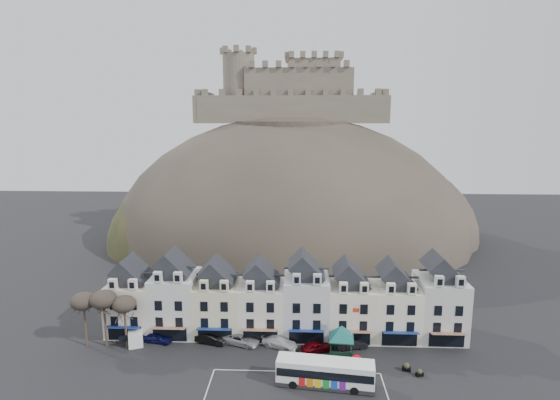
{
  "coord_description": "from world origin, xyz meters",
  "views": [
    {
      "loc": [
        2.0,
        -47.75,
        32.78
      ],
      "look_at": [
        -0.99,
        24.0,
        19.63
      ],
      "focal_mm": 28.0,
      "sensor_mm": 36.0,
      "label": 1
    }
  ],
  "objects_px": {
    "car_silver": "(241,339)",
    "bus_shelter": "(341,332)",
    "car_navy": "(158,337)",
    "car_charcoal": "(352,343)",
    "bus": "(325,372)",
    "white_van": "(135,335)",
    "flagpole": "(352,327)",
    "red_buoy": "(356,362)",
    "car_black": "(211,338)",
    "car_maroon": "(316,347)",
    "car_white": "(280,342)"
  },
  "relations": [
    {
      "from": "flagpole",
      "to": "car_silver",
      "type": "xyz_separation_m",
      "value": [
        -16.09,
        1.96,
        -3.26
      ]
    },
    {
      "from": "bus",
      "to": "red_buoy",
      "type": "distance_m",
      "value": 6.04
    },
    {
      "from": "car_black",
      "to": "car_silver",
      "type": "height_order",
      "value": "car_silver"
    },
    {
      "from": "white_van",
      "to": "car_silver",
      "type": "bearing_deg",
      "value": -21.79
    },
    {
      "from": "flagpole",
      "to": "car_silver",
      "type": "bearing_deg",
      "value": 173.06
    },
    {
      "from": "car_black",
      "to": "car_charcoal",
      "type": "height_order",
      "value": "car_black"
    },
    {
      "from": "bus_shelter",
      "to": "white_van",
      "type": "distance_m",
      "value": 30.7
    },
    {
      "from": "red_buoy",
      "to": "white_van",
      "type": "bearing_deg",
      "value": 169.6
    },
    {
      "from": "car_navy",
      "to": "car_silver",
      "type": "bearing_deg",
      "value": -78.17
    },
    {
      "from": "bus",
      "to": "red_buoy",
      "type": "bearing_deg",
      "value": 49.15
    },
    {
      "from": "flagpole",
      "to": "car_silver",
      "type": "height_order",
      "value": "flagpole"
    },
    {
      "from": "red_buoy",
      "to": "car_black",
      "type": "distance_m",
      "value": 21.61
    },
    {
      "from": "white_van",
      "to": "car_maroon",
      "type": "distance_m",
      "value": 27.1
    },
    {
      "from": "flagpole",
      "to": "car_charcoal",
      "type": "relative_size",
      "value": 1.55
    },
    {
      "from": "bus",
      "to": "flagpole",
      "type": "relative_size",
      "value": 1.75
    },
    {
      "from": "white_van",
      "to": "car_silver",
      "type": "distance_m",
      "value": 15.97
    },
    {
      "from": "bus_shelter",
      "to": "car_black",
      "type": "xyz_separation_m",
      "value": [
        -19.07,
        2.45,
        -2.65
      ]
    },
    {
      "from": "car_charcoal",
      "to": "white_van",
      "type": "bearing_deg",
      "value": 76.63
    },
    {
      "from": "car_silver",
      "to": "bus_shelter",
      "type": "bearing_deg",
      "value": -80.94
    },
    {
      "from": "flagpole",
      "to": "car_white",
      "type": "bearing_deg",
      "value": 173.05
    },
    {
      "from": "car_navy",
      "to": "car_charcoal",
      "type": "bearing_deg",
      "value": -79.25
    },
    {
      "from": "car_silver",
      "to": "car_white",
      "type": "distance_m",
      "value": 5.8
    },
    {
      "from": "flagpole",
      "to": "white_van",
      "type": "bearing_deg",
      "value": 176.43
    },
    {
      "from": "bus_shelter",
      "to": "red_buoy",
      "type": "distance_m",
      "value": 4.54
    },
    {
      "from": "car_silver",
      "to": "car_white",
      "type": "height_order",
      "value": "car_white"
    },
    {
      "from": "red_buoy",
      "to": "car_charcoal",
      "type": "relative_size",
      "value": 0.43
    },
    {
      "from": "car_charcoal",
      "to": "bus",
      "type": "bearing_deg",
      "value": 142.19
    },
    {
      "from": "white_van",
      "to": "bus_shelter",
      "type": "bearing_deg",
      "value": -26.32
    },
    {
      "from": "car_maroon",
      "to": "bus_shelter",
      "type": "bearing_deg",
      "value": -119.06
    },
    {
      "from": "red_buoy",
      "to": "car_white",
      "type": "height_order",
      "value": "red_buoy"
    },
    {
      "from": "bus_shelter",
      "to": "car_white",
      "type": "distance_m",
      "value": 9.33
    },
    {
      "from": "white_van",
      "to": "car_charcoal",
      "type": "height_order",
      "value": "white_van"
    },
    {
      "from": "bus",
      "to": "car_navy",
      "type": "height_order",
      "value": "bus"
    },
    {
      "from": "bus_shelter",
      "to": "flagpole",
      "type": "height_order",
      "value": "flagpole"
    },
    {
      "from": "red_buoy",
      "to": "car_silver",
      "type": "relative_size",
      "value": 0.35
    },
    {
      "from": "car_white",
      "to": "bus_shelter",
      "type": "bearing_deg",
      "value": -77.24
    },
    {
      "from": "bus",
      "to": "car_white",
      "type": "relative_size",
      "value": 2.3
    },
    {
      "from": "red_buoy",
      "to": "car_charcoal",
      "type": "distance_m",
      "value": 5.27
    },
    {
      "from": "bus",
      "to": "white_van",
      "type": "height_order",
      "value": "bus"
    },
    {
      "from": "bus",
      "to": "car_charcoal",
      "type": "xyz_separation_m",
      "value": [
        4.44,
        9.27,
        -1.14
      ]
    },
    {
      "from": "flagpole",
      "to": "car_maroon",
      "type": "relative_size",
      "value": 1.6
    },
    {
      "from": "bus_shelter",
      "to": "flagpole",
      "type": "relative_size",
      "value": 0.98
    },
    {
      "from": "car_white",
      "to": "car_charcoal",
      "type": "xyz_separation_m",
      "value": [
        10.51,
        0.1,
        -0.03
      ]
    },
    {
      "from": "white_van",
      "to": "car_maroon",
      "type": "bearing_deg",
      "value": -25.42
    },
    {
      "from": "car_black",
      "to": "car_maroon",
      "type": "distance_m",
      "value": 15.7
    },
    {
      "from": "bus_shelter",
      "to": "flagpole",
      "type": "bearing_deg",
      "value": 23.46
    },
    {
      "from": "car_navy",
      "to": "bus",
      "type": "bearing_deg",
      "value": -100.09
    },
    {
      "from": "bus",
      "to": "car_silver",
      "type": "bearing_deg",
      "value": 147.29
    },
    {
      "from": "bus",
      "to": "car_white",
      "type": "bearing_deg",
      "value": 130.64
    },
    {
      "from": "bus",
      "to": "car_charcoal",
      "type": "relative_size",
      "value": 2.72
    }
  ]
}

